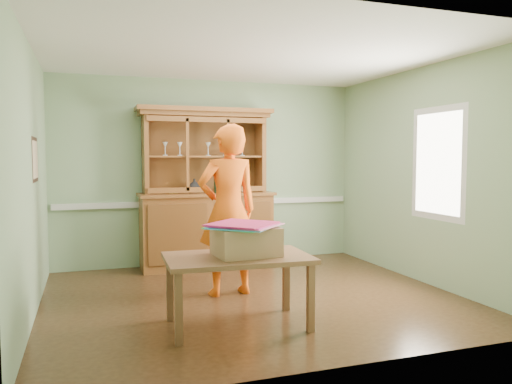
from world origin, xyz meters
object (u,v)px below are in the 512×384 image
object	(u,v)px
dining_table	(238,264)
person	(228,210)
china_hutch	(206,211)
cardboard_box	(246,241)

from	to	relation	value
dining_table	person	distance (m)	1.16
china_hutch	dining_table	xyz separation A→B (m)	(-0.31, -2.61, -0.21)
person	cardboard_box	bearing A→B (deg)	78.08
dining_table	cardboard_box	bearing A→B (deg)	4.01
china_hutch	cardboard_box	xyz separation A→B (m)	(-0.23, -2.61, -0.00)
cardboard_box	person	distance (m)	1.10
china_hutch	person	distance (m)	1.54
cardboard_box	china_hutch	bearing A→B (deg)	85.02
dining_table	cardboard_box	world-z (taller)	cardboard_box
china_hutch	person	xyz separation A→B (m)	(-0.10, -1.53, 0.18)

